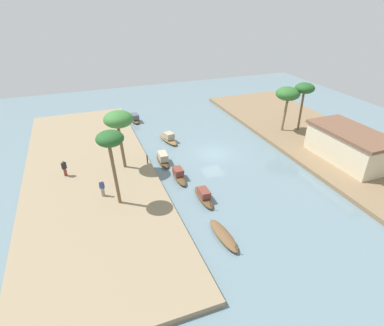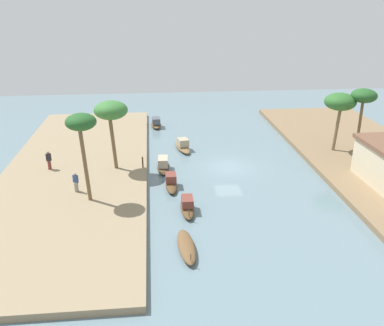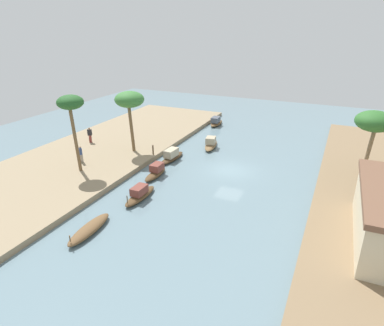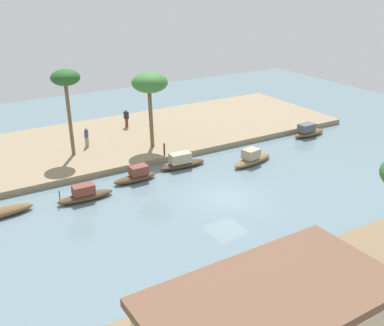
{
  "view_description": "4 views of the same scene",
  "coord_description": "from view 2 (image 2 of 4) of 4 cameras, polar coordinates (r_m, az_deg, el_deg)",
  "views": [
    {
      "loc": [
        30.53,
        -14.23,
        17.1
      ],
      "look_at": [
        2.54,
        -3.71,
        0.72
      ],
      "focal_mm": 29.26,
      "sensor_mm": 36.0,
      "label": 1
    },
    {
      "loc": [
        36.83,
        -7.18,
        15.32
      ],
      "look_at": [
        0.7,
        -3.63,
        0.82
      ],
      "focal_mm": 39.36,
      "sensor_mm": 36.0,
      "label": 2
    },
    {
      "loc": [
        28.03,
        8.76,
        12.83
      ],
      "look_at": [
        2.22,
        -3.0,
        1.08
      ],
      "focal_mm": 31.17,
      "sensor_mm": 36.0,
      "label": 3
    },
    {
      "loc": [
        16.64,
        22.89,
        14.24
      ],
      "look_at": [
        0.12,
        -4.47,
        1.05
      ],
      "focal_mm": 43.29,
      "sensor_mm": 36.0,
      "label": 4
    }
  ],
  "objects": [
    {
      "name": "river_water",
      "position": [
        40.53,
        5.01,
        -0.52
      ],
      "size": [
        67.45,
        67.45,
        0.0
      ],
      "primitive_type": "plane",
      "color": "slate",
      "rests_on": "ground"
    },
    {
      "name": "riverbank_left",
      "position": [
        40.43,
        -15.38,
        -0.95
      ],
      "size": [
        38.79,
        12.99,
        0.48
      ],
      "primitive_type": "cube",
      "color": "#937F60",
      "rests_on": "ground"
    },
    {
      "name": "riverbank_right",
      "position": [
        45.24,
        23.17,
        0.47
      ],
      "size": [
        38.79,
        12.99,
        0.48
      ],
      "primitive_type": "cube",
      "color": "#846B4C",
      "rests_on": "ground"
    },
    {
      "name": "sampan_downstream_large",
      "position": [
        32.2,
        -0.64,
        -5.81
      ],
      "size": [
        3.85,
        1.07,
        1.13
      ],
      "rotation": [
        0.0,
        0.0,
        -0.01
      ],
      "color": "brown",
      "rests_on": "river_water"
    },
    {
      "name": "sampan_with_red_awning",
      "position": [
        39.74,
        -3.94,
        -0.25
      ],
      "size": [
        3.95,
        1.29,
        1.22
      ],
      "rotation": [
        0.0,
        0.0,
        -0.05
      ],
      "color": "#47331E",
      "rests_on": "river_water"
    },
    {
      "name": "sampan_open_hull",
      "position": [
        52.93,
        -4.9,
        5.39
      ],
      "size": [
        3.63,
        1.36,
        1.24
      ],
      "rotation": [
        0.0,
        0.0,
        0.05
      ],
      "color": "brown",
      "rests_on": "river_water"
    },
    {
      "name": "sampan_with_tall_canopy",
      "position": [
        44.74,
        -1.28,
        2.34
      ],
      "size": [
        4.26,
        1.95,
        1.28
      ],
      "rotation": [
        0.0,
        0.0,
        0.2
      ],
      "color": "brown",
      "rests_on": "river_water"
    },
    {
      "name": "sampan_foreground",
      "position": [
        27.62,
        -0.76,
        -11.24
      ],
      "size": [
        4.22,
        1.31,
        0.93
      ],
      "rotation": [
        0.0,
        0.0,
        0.06
      ],
      "color": "brown",
      "rests_on": "river_water"
    },
    {
      "name": "sampan_near_left_bank",
      "position": [
        35.94,
        -2.85,
        -2.7
      ],
      "size": [
        3.31,
        0.97,
        1.17
      ],
      "rotation": [
        0.0,
        0.0,
        0.01
      ],
      "color": "brown",
      "rests_on": "river_water"
    },
    {
      "name": "person_on_near_bank",
      "position": [
        35.25,
        -15.45,
        -2.62
      ],
      "size": [
        0.46,
        0.47,
        1.67
      ],
      "rotation": [
        0.0,
        0.0,
        0.96
      ],
      "color": "gray",
      "rests_on": "riverbank_left"
    },
    {
      "name": "person_by_mooring",
      "position": [
        40.45,
        -18.82,
        0.33
      ],
      "size": [
        0.41,
        0.52,
        1.74
      ],
      "rotation": [
        0.0,
        0.0,
        5.11
      ],
      "color": "brown",
      "rests_on": "riverbank_left"
    },
    {
      "name": "mooring_post",
      "position": [
        39.06,
        -6.7,
        0.1
      ],
      "size": [
        0.14,
        0.14,
        1.03
      ],
      "primitive_type": "cylinder",
      "color": "#4C3823",
      "rests_on": "riverbank_left"
    },
    {
      "name": "palm_tree_left_near",
      "position": [
        37.85,
        -10.93,
        6.89
      ],
      "size": [
        2.96,
        2.96,
        6.3
      ],
      "color": "brown",
      "rests_on": "riverbank_left"
    },
    {
      "name": "palm_tree_left_far",
      "position": [
        31.77,
        -14.79,
        4.99
      ],
      "size": [
        2.27,
        2.27,
        6.93
      ],
      "color": "brown",
      "rests_on": "riverbank_left"
    },
    {
      "name": "palm_tree_right_tall",
      "position": [
        44.51,
        19.44,
        7.74
      ],
      "size": [
        3.11,
        3.11,
        5.92
      ],
      "color": "#7F6647",
      "rests_on": "riverbank_right"
    },
    {
      "name": "palm_tree_right_short",
      "position": [
        44.71,
        22.26,
        8.25
      ],
      "size": [
        2.5,
        2.5,
        6.45
      ],
      "color": "brown",
      "rests_on": "riverbank_right"
    }
  ]
}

